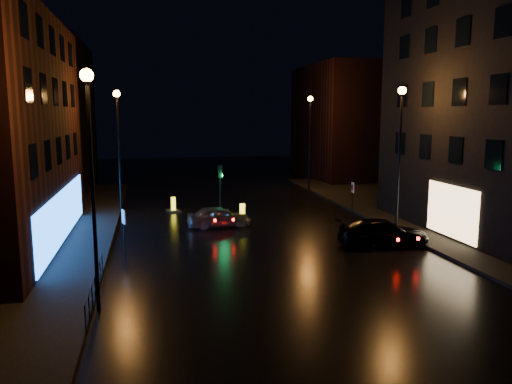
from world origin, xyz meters
The scene contains 16 objects.
ground centered at (0.00, 0.00, 0.00)m, with size 120.00×120.00×0.00m, color black.
pavement_right centered at (14.00, 8.00, 0.07)m, with size 12.00×44.00×0.15m, color black.
building_far_left centered at (-16.00, 35.00, 7.00)m, with size 8.00×16.00×14.00m, color black.
building_far_right centered at (15.00, 32.00, 6.00)m, with size 8.00×14.00×12.00m, color black.
street_lamp_lnear centered at (-7.80, -2.00, 5.56)m, with size 0.44×0.44×8.37m.
street_lamp_lfar centered at (-7.80, 14.00, 5.56)m, with size 0.44×0.44×8.37m.
street_lamp_rnear centered at (7.80, 6.00, 5.56)m, with size 0.44×0.44×8.37m.
street_lamp_rfar centered at (7.80, 22.00, 5.56)m, with size 0.44×0.44×8.37m.
traffic_signal centered at (-1.20, 14.00, 0.50)m, with size 1.40×2.40×3.45m.
guard_railing centered at (-8.00, -1.00, 0.74)m, with size 0.05×6.04×1.00m.
silver_hatchback centered at (-1.84, 10.21, 0.65)m, with size 1.53×3.81×1.30m, color #A7ABAF.
dark_sedan centered at (6.06, 4.07, 0.69)m, with size 1.95×4.79×1.39m, color black.
bollard_near centered at (-0.14, 11.37, 0.26)m, with size 1.30×1.58×1.18m.
bollard_far centered at (-4.33, 15.78, 0.23)m, with size 1.07×1.35×1.03m.
road_sign_left centered at (-7.23, 5.58, 1.64)m, with size 0.21×0.52×2.18m.
road_sign_right centered at (7.90, 12.59, 1.63)m, with size 0.11×0.53×2.17m.
Camera 1 is at (-5.86, -19.55, 6.91)m, focal length 35.00 mm.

